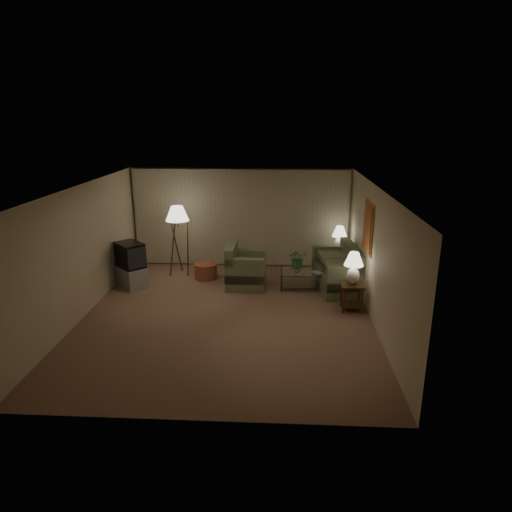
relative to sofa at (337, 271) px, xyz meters
The scene contains 16 objects.
ground 3.09m from the sofa, 144.64° to the right, with size 7.00×7.00×0.00m, color #A07358.
room_shell 2.83m from the sofa, behind, with size 6.04×7.02×2.72m.
sofa is the anchor object (origin of this frame).
armchair 2.23m from the sofa, behind, with size 1.03×0.98×0.83m.
side_table_near 1.36m from the sofa, 83.66° to the right, with size 0.49×0.49×0.60m.
side_table_far 1.14m from the sofa, 82.41° to the left, with size 0.49×0.42×0.60m.
table_lamp_near 1.49m from the sofa, 83.66° to the right, with size 0.41×0.41×0.70m.
table_lamp_far 1.28m from the sofa, 82.41° to the left, with size 0.39×0.39×0.68m.
coffee_table 0.84m from the sofa, behind, with size 1.21×0.66×0.41m.
tv_cabinet 5.06m from the sofa, behind, with size 0.92×0.93×0.50m, color #98979A.
crt_tv 5.07m from the sofa, behind, with size 0.85×0.86×0.61m, color black.
floor_lamp 4.16m from the sofa, 169.57° to the left, with size 0.60×0.60×1.83m.
ottoman 3.36m from the sofa, behind, with size 0.59×0.59×0.39m, color #A54C38.
vase 0.98m from the sofa, behind, with size 0.16×0.16×0.17m, color white.
flowers 1.07m from the sofa, behind, with size 0.44×0.39×0.49m, color #387D37.
book 0.61m from the sofa, 160.83° to the right, with size 0.18×0.25×0.02m, color olive.
Camera 1 is at (1.09, -8.81, 4.05)m, focal length 32.00 mm.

